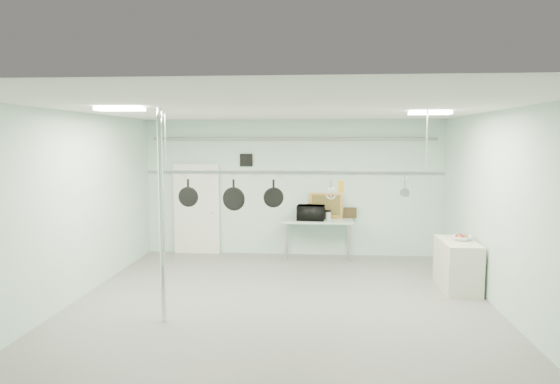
# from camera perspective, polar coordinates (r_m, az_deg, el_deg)

# --- Properties ---
(floor) EXTENTS (8.00, 8.00, 0.00)m
(floor) POSITION_cam_1_polar(r_m,az_deg,el_deg) (8.22, -0.06, -13.40)
(floor) COLOR gray
(floor) RESTS_ON ground
(ceiling) EXTENTS (7.00, 8.00, 0.02)m
(ceiling) POSITION_cam_1_polar(r_m,az_deg,el_deg) (7.76, -0.06, 9.41)
(ceiling) COLOR silver
(ceiling) RESTS_ON back_wall
(back_wall) EXTENTS (7.00, 0.02, 3.20)m
(back_wall) POSITION_cam_1_polar(r_m,az_deg,el_deg) (11.79, 1.46, 0.50)
(back_wall) COLOR #A9CBBA
(back_wall) RESTS_ON floor
(right_wall) EXTENTS (0.02, 8.00, 3.20)m
(right_wall) POSITION_cam_1_polar(r_m,az_deg,el_deg) (8.32, 24.67, -2.34)
(right_wall) COLOR #A9CBBA
(right_wall) RESTS_ON floor
(door) EXTENTS (1.10, 0.10, 2.20)m
(door) POSITION_cam_1_polar(r_m,az_deg,el_deg) (12.14, -9.48, -2.04)
(door) COLOR silver
(door) RESTS_ON floor
(wall_vent) EXTENTS (0.30, 0.04, 0.30)m
(wall_vent) POSITION_cam_1_polar(r_m,az_deg,el_deg) (11.83, -3.88, 3.66)
(wall_vent) COLOR black
(wall_vent) RESTS_ON back_wall
(conduit_pipe) EXTENTS (6.60, 0.07, 0.07)m
(conduit_pipe) POSITION_cam_1_polar(r_m,az_deg,el_deg) (11.64, 1.45, 6.10)
(conduit_pipe) COLOR gray
(conduit_pipe) RESTS_ON back_wall
(chrome_pole) EXTENTS (0.08, 0.08, 3.20)m
(chrome_pole) POSITION_cam_1_polar(r_m,az_deg,el_deg) (7.57, -13.37, -2.73)
(chrome_pole) COLOR silver
(chrome_pole) RESTS_ON floor
(prep_table) EXTENTS (1.60, 0.70, 0.91)m
(prep_table) POSITION_cam_1_polar(r_m,az_deg,el_deg) (11.48, 4.34, -3.53)
(prep_table) COLOR #A7C4B3
(prep_table) RESTS_ON floor
(side_cabinet) EXTENTS (0.60, 1.20, 0.90)m
(side_cabinet) POSITION_cam_1_polar(r_m,az_deg,el_deg) (9.74, 19.62, -7.88)
(side_cabinet) COLOR beige
(side_cabinet) RESTS_ON floor
(pot_rack) EXTENTS (4.80, 0.06, 1.00)m
(pot_rack) POSITION_cam_1_polar(r_m,az_deg,el_deg) (8.05, 1.53, 2.44)
(pot_rack) COLOR #B7B7BC
(pot_rack) RESTS_ON ceiling
(light_panel_left) EXTENTS (0.65, 0.30, 0.05)m
(light_panel_left) POSITION_cam_1_polar(r_m,az_deg,el_deg) (7.49, -17.83, 9.02)
(light_panel_left) COLOR white
(light_panel_left) RESTS_ON ceiling
(light_panel_right) EXTENTS (0.65, 0.30, 0.05)m
(light_panel_right) POSITION_cam_1_polar(r_m,az_deg,el_deg) (8.53, 16.76, 8.65)
(light_panel_right) COLOR white
(light_panel_right) RESTS_ON ceiling
(microwave) EXTENTS (0.65, 0.47, 0.34)m
(microwave) POSITION_cam_1_polar(r_m,az_deg,el_deg) (11.37, 3.56, -2.38)
(microwave) COLOR black
(microwave) RESTS_ON prep_table
(coffee_canister) EXTENTS (0.15, 0.15, 0.18)m
(coffee_canister) POSITION_cam_1_polar(r_m,az_deg,el_deg) (11.48, 5.53, -2.71)
(coffee_canister) COLOR white
(coffee_canister) RESTS_ON prep_table
(painting_large) EXTENTS (0.79, 0.18, 0.58)m
(painting_large) POSITION_cam_1_polar(r_m,az_deg,el_deg) (11.73, 5.27, -1.55)
(painting_large) COLOR #C68535
(painting_large) RESTS_ON prep_table
(painting_small) EXTENTS (0.30, 0.09, 0.25)m
(painting_small) POSITION_cam_1_polar(r_m,az_deg,el_deg) (11.77, 8.03, -2.36)
(painting_small) COLOR #332611
(painting_small) RESTS_ON prep_table
(fruit_bowl) EXTENTS (0.44, 0.44, 0.08)m
(fruit_bowl) POSITION_cam_1_polar(r_m,az_deg,el_deg) (9.72, 20.06, -4.97)
(fruit_bowl) COLOR white
(fruit_bowl) RESTS_ON side_cabinet
(skillet_left) EXTENTS (0.33, 0.07, 0.46)m
(skillet_left) POSITION_cam_1_polar(r_m,az_deg,el_deg) (8.35, -10.45, -0.10)
(skillet_left) COLOR black
(skillet_left) RESTS_ON pot_rack
(skillet_mid) EXTENTS (0.39, 0.14, 0.52)m
(skillet_mid) POSITION_cam_1_polar(r_m,az_deg,el_deg) (8.19, -5.32, -0.35)
(skillet_mid) COLOR black
(skillet_mid) RESTS_ON pot_rack
(skillet_right) EXTENTS (0.33, 0.13, 0.44)m
(skillet_right) POSITION_cam_1_polar(r_m,az_deg,el_deg) (8.10, -0.74, -0.12)
(skillet_right) COLOR black
(skillet_right) RESTS_ON pot_rack
(whisk) EXTENTS (0.22, 0.22, 0.31)m
(whisk) POSITION_cam_1_polar(r_m,az_deg,el_deg) (8.07, 5.84, 0.29)
(whisk) COLOR #B8B7BC
(whisk) RESTS_ON pot_rack
(grater) EXTENTS (0.09, 0.04, 0.22)m
(grater) POSITION_cam_1_polar(r_m,az_deg,el_deg) (8.07, 6.99, 0.61)
(grater) COLOR yellow
(grater) RESTS_ON pot_rack
(saucepan) EXTENTS (0.16, 0.12, 0.26)m
(saucepan) POSITION_cam_1_polar(r_m,az_deg,el_deg) (8.18, 14.06, 0.40)
(saucepan) COLOR #BBBABF
(saucepan) RESTS_ON pot_rack
(fruit_cluster) EXTENTS (0.24, 0.24, 0.09)m
(fruit_cluster) POSITION_cam_1_polar(r_m,az_deg,el_deg) (9.71, 20.07, -4.74)
(fruit_cluster) COLOR #AE1017
(fruit_cluster) RESTS_ON fruit_bowl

